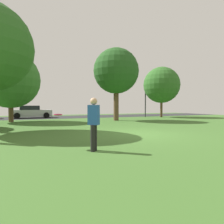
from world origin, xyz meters
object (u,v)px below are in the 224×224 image
object	(u,v)px
maple_tree_far	(116,71)
person_catcher	(94,122)
frisbee_disc	(58,115)
oak_tree_right	(10,80)
maple_tree_near	(162,85)
street_lamp_post	(145,99)
parked_car_silver	(31,112)

from	to	relation	value
maple_tree_far	person_catcher	xyz separation A→B (m)	(-5.84, -10.99, -3.73)
frisbee_disc	oak_tree_right	bearing A→B (deg)	100.30
maple_tree_near	street_lamp_post	bearing A→B (deg)	145.68
oak_tree_right	maple_tree_far	bearing A→B (deg)	-12.86
maple_tree_far	street_lamp_post	size ratio (longest dim) A/B	1.51
parked_car_silver	street_lamp_post	world-z (taller)	street_lamp_post
person_catcher	street_lamp_post	world-z (taller)	street_lamp_post
oak_tree_right	maple_tree_near	bearing A→B (deg)	2.34
maple_tree_far	parked_car_silver	size ratio (longest dim) A/B	1.59
frisbee_disc	street_lamp_post	size ratio (longest dim) A/B	0.07
maple_tree_near	person_catcher	world-z (taller)	maple_tree_near
maple_tree_far	parked_car_silver	xyz separation A→B (m)	(-7.29, 7.29, -3.99)
maple_tree_near	parked_car_silver	xyz separation A→B (m)	(-14.67, 4.57, -3.27)
oak_tree_right	maple_tree_near	world-z (taller)	maple_tree_near
maple_tree_far	parked_car_silver	world-z (taller)	maple_tree_far
street_lamp_post	maple_tree_near	bearing A→B (deg)	-34.32
frisbee_disc	street_lamp_post	world-z (taller)	street_lamp_post
oak_tree_right	person_catcher	xyz separation A→B (m)	(3.17, -13.04, -2.72)
frisbee_disc	parked_car_silver	xyz separation A→B (m)	(-0.50, 17.44, -0.46)
maple_tree_far	person_catcher	bearing A→B (deg)	-117.98
street_lamp_post	person_catcher	bearing A→B (deg)	-128.11
frisbee_disc	parked_car_silver	size ratio (longest dim) A/B	0.07
maple_tree_near	frisbee_disc	bearing A→B (deg)	-137.75
person_catcher	parked_car_silver	world-z (taller)	person_catcher
parked_car_silver	maple_tree_near	bearing A→B (deg)	-17.29
maple_tree_far	street_lamp_post	world-z (taller)	maple_tree_far
frisbee_disc	maple_tree_near	bearing A→B (deg)	42.25
person_catcher	street_lamp_post	size ratio (longest dim) A/B	0.37
person_catcher	frisbee_disc	bearing A→B (deg)	-0.00
maple_tree_near	person_catcher	xyz separation A→B (m)	(-13.22, -13.71, -3.02)
maple_tree_far	street_lamp_post	bearing A→B (deg)	33.49
maple_tree_near	street_lamp_post	world-z (taller)	maple_tree_near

